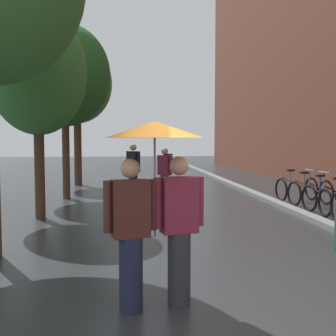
% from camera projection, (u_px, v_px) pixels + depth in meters
% --- Properties ---
extents(ground_plane, '(80.00, 80.00, 0.00)m').
position_uv_depth(ground_plane, '(233.00, 321.00, 4.31)').
color(ground_plane, '#26282B').
extents(kerb_strip, '(0.30, 36.00, 0.12)m').
position_uv_depth(kerb_strip, '(248.00, 191.00, 14.57)').
color(kerb_strip, slate).
rests_on(kerb_strip, ground).
extents(street_tree_1, '(2.27, 2.27, 4.89)m').
position_uv_depth(street_tree_1, '(37.00, 73.00, 9.65)').
color(street_tree_1, '#473323').
rests_on(street_tree_1, ground).
extents(street_tree_2, '(2.82, 2.82, 5.43)m').
position_uv_depth(street_tree_2, '(65.00, 75.00, 12.91)').
color(street_tree_2, '#473323').
rests_on(street_tree_2, ground).
extents(street_tree_3, '(2.80, 2.80, 5.67)m').
position_uv_depth(street_tree_3, '(77.00, 84.00, 16.70)').
color(street_tree_3, '#473323').
rests_on(street_tree_3, ground).
extents(parked_bicycle_4, '(1.17, 0.84, 0.96)m').
position_uv_depth(parked_bicycle_4, '(327.00, 197.00, 10.85)').
color(parked_bicycle_4, black).
rests_on(parked_bicycle_4, ground).
extents(parked_bicycle_5, '(1.17, 0.85, 0.96)m').
position_uv_depth(parked_bicycle_5, '(310.00, 192.00, 11.79)').
color(parked_bicycle_5, black).
rests_on(parked_bicycle_5, ground).
extents(parked_bicycle_6, '(1.16, 0.84, 0.96)m').
position_uv_depth(parked_bicycle_6, '(296.00, 188.00, 12.66)').
color(parked_bicycle_6, black).
rests_on(parked_bicycle_6, ground).
extents(couple_under_umbrella, '(1.12, 1.07, 2.07)m').
position_uv_depth(couple_under_umbrella, '(155.00, 187.00, 4.57)').
color(couple_under_umbrella, '#1E233D').
rests_on(couple_under_umbrella, ground).
extents(pedestrian_walking_midground, '(0.42, 0.47, 1.73)m').
position_uv_depth(pedestrian_walking_midground, '(133.00, 171.00, 12.80)').
color(pedestrian_walking_midground, black).
rests_on(pedestrian_walking_midground, ground).
extents(pedestrian_walking_far, '(0.46, 0.48, 1.62)m').
position_uv_depth(pedestrian_walking_far, '(165.00, 173.00, 12.50)').
color(pedestrian_walking_far, '#2D2D33').
rests_on(pedestrian_walking_far, ground).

